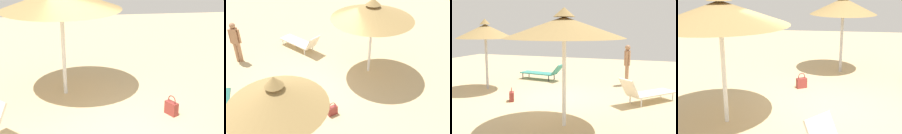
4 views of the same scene
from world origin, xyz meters
TOP-DOWN VIEW (x-y plane):
  - ground at (0.00, 0.00)m, footprint 24.00×24.00m
  - parasol_umbrella_center at (0.88, 3.16)m, footprint 2.20×2.20m
  - parasol_umbrella_near_left at (-1.76, -0.97)m, footprint 2.87×2.87m
  - handbag at (-0.30, 1.38)m, footprint 0.34×0.27m

SIDE VIEW (x-z plane):
  - ground at x=0.00m, z-range -0.10..0.00m
  - handbag at x=-0.30m, z-range -0.06..0.40m
  - parasol_umbrella_center at x=0.88m, z-range 0.89..3.62m
  - parasol_umbrella_near_left at x=-1.76m, z-range 0.97..3.83m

